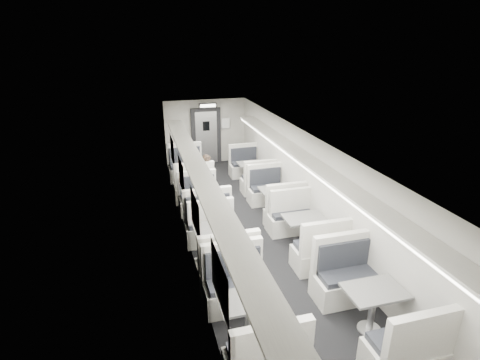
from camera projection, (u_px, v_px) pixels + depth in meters
room at (253, 193)px, 8.57m from camera, size 3.24×12.24×2.64m
booth_left_a at (190, 177)px, 11.75m from camera, size 1.14×2.32×1.24m
booth_left_b at (204, 212)px, 9.52m from camera, size 1.06×2.15×1.15m
booth_left_c at (217, 243)px, 8.00m from camera, size 1.16×2.36×1.26m
booth_left_d at (248, 319)px, 5.90m from camera, size 1.12×2.27×1.22m
booth_right_a at (251, 173)px, 12.21m from camera, size 1.02×2.07×1.11m
booth_right_b at (276, 201)px, 10.14m from camera, size 1.04×2.12×1.13m
booth_right_c at (303, 232)px, 8.50m from camera, size 1.10×2.24×1.20m
booth_right_d at (372, 310)px, 6.08m from camera, size 1.15×2.32×1.24m
passenger at (208, 178)px, 10.84m from camera, size 0.52×0.35×1.41m
window_a at (172, 151)px, 11.20m from camera, size 0.02×1.18×0.84m
window_b at (181, 175)px, 9.22m from camera, size 0.02×1.18×0.84m
window_c at (195, 214)px, 7.25m from camera, size 0.02×1.18×0.84m
window_d at (220, 281)px, 5.27m from camera, size 0.02×1.18×0.84m
luggage_rack_left at (201, 173)px, 7.73m from camera, size 0.46×10.40×0.09m
luggage_rack_right at (311, 163)px, 8.34m from camera, size 0.46×10.40×0.09m
vestibule_door at (206, 137)px, 13.96m from camera, size 1.10×0.13×2.10m
exit_sign at (208, 105)px, 13.07m from camera, size 0.62×0.12×0.16m
wall_notice at (226, 123)px, 13.96m from camera, size 0.32×0.02×0.40m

